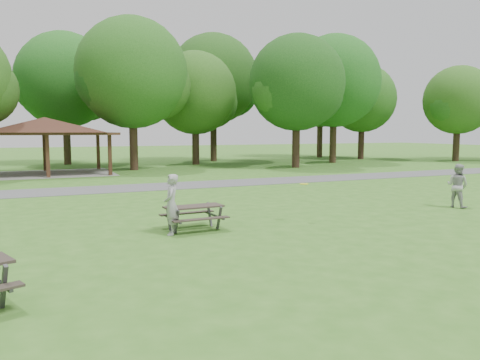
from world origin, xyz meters
name	(u,v)px	position (x,y,z in m)	size (l,w,h in m)	color
ground	(272,253)	(0.00, 0.00, 0.00)	(160.00, 160.00, 0.00)	#346A1E
asphalt_path	(140,187)	(0.00, 14.00, 0.01)	(120.00, 3.20, 0.02)	#4E4E51
pavilion	(45,128)	(-4.00, 24.00, 3.06)	(8.60, 7.01, 3.76)	#3D2016
tree_row_e	(133,76)	(2.10, 25.03, 6.78)	(8.40, 8.00, 11.02)	#322016
tree_row_f	(196,96)	(8.09, 28.53, 5.84)	(7.35, 7.00, 9.55)	black
tree_row_g	(298,86)	(14.09, 22.03, 6.33)	(7.77, 7.40, 10.25)	black
tree_row_h	(335,84)	(20.10, 25.53, 7.03)	(8.61, 8.20, 11.37)	#312115
tree_row_i	(363,101)	(26.08, 29.03, 5.91)	(7.14, 6.80, 9.52)	black
tree_row_j	(459,102)	(32.08, 22.53, 5.56)	(6.72, 6.40, 8.96)	black
tree_deep_b	(66,83)	(-1.90, 33.03, 6.89)	(8.40, 8.00, 11.13)	#302215
tree_deep_c	(214,82)	(11.10, 32.03, 7.44)	(8.82, 8.40, 11.90)	black
tree_deep_d	(321,92)	(24.10, 33.53, 7.03)	(8.40, 8.00, 11.27)	#302115
picnic_table_middle	(194,211)	(-0.82, 3.23, 0.54)	(1.74, 1.43, 0.73)	#312823
frisbee_in_flight	(304,184)	(2.70, 2.91, 1.21)	(0.29, 0.29, 0.02)	yellow
frisbee_thrower	(171,205)	(-1.58, 2.89, 0.84)	(0.61, 0.40, 1.68)	#949497
frisbee_catcher	(457,186)	(9.44, 2.95, 0.82)	(0.80, 0.62, 1.64)	#A4A4A7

